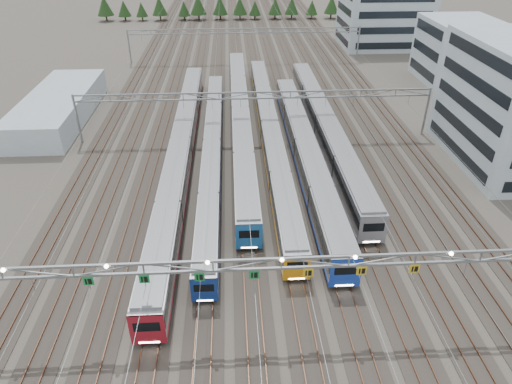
{
  "coord_description": "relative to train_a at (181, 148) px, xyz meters",
  "views": [
    {
      "loc": [
        -3.69,
        -28.49,
        31.92
      ],
      "look_at": [
        -1.11,
        17.39,
        3.5
      ],
      "focal_mm": 32.0,
      "sensor_mm": 36.0,
      "label": 1
    }
  ],
  "objects": [
    {
      "name": "track_bed",
      "position": [
        11.25,
        67.67,
        -0.73
      ],
      "size": [
        54.0,
        260.0,
        5.42
      ],
      "color": "#2D2823",
      "rests_on": "ground"
    },
    {
      "name": "gantry_near",
      "position": [
        11.2,
        -32.44,
        4.87
      ],
      "size": [
        56.36,
        0.61,
        8.08
      ],
      "color": "gray",
      "rests_on": "ground"
    },
    {
      "name": "depot_bldg_north",
      "position": [
        49.32,
        66.43,
        5.36
      ],
      "size": [
        22.0,
        18.0,
        15.16
      ],
      "primitive_type": "cube",
      "color": "#A3B9C3",
      "rests_on": "ground"
    },
    {
      "name": "gantry_mid",
      "position": [
        11.25,
        7.67,
        4.17
      ],
      "size": [
        56.36,
        0.36,
        8.0
      ],
      "color": "gray",
      "rests_on": "ground"
    },
    {
      "name": "west_shed",
      "position": [
        -23.24,
        17.97,
        -0.02
      ],
      "size": [
        10.0,
        30.0,
        4.4
      ],
      "primitive_type": "cube",
      "color": "#A3B9C3",
      "rests_on": "ground"
    },
    {
      "name": "train_e",
      "position": [
        18.0,
        -1.66,
        0.05
      ],
      "size": [
        3.1,
        53.58,
        4.04
      ],
      "color": "black",
      "rests_on": "ground"
    },
    {
      "name": "depot_bldg_mid",
      "position": [
        56.14,
        35.33,
        4.22
      ],
      "size": [
        14.0,
        16.0,
        12.87
      ],
      "primitive_type": "cube",
      "color": "#A3B9C3",
      "rests_on": "ground"
    },
    {
      "name": "ground",
      "position": [
        11.25,
        -32.33,
        -2.22
      ],
      "size": [
        400.0,
        400.0,
        0.0
      ],
      "primitive_type": "plane",
      "color": "#47423A",
      "rests_on": "ground"
    },
    {
      "name": "train_c",
      "position": [
        9.0,
        11.84,
        -0.05
      ],
      "size": [
        2.94,
        67.79,
        3.83
      ],
      "color": "black",
      "rests_on": "ground"
    },
    {
      "name": "train_d",
      "position": [
        13.5,
        6.29,
        -0.16
      ],
      "size": [
        2.77,
        66.95,
        3.61
      ],
      "color": "black",
      "rests_on": "ground"
    },
    {
      "name": "gantry_far",
      "position": [
        11.25,
        52.67,
        4.17
      ],
      "size": [
        56.36,
        0.36,
        8.0
      ],
      "color": "gray",
      "rests_on": "ground"
    },
    {
      "name": "train_a",
      "position": [
        0.0,
        0.0,
        0.0
      ],
      "size": [
        3.02,
        68.65,
        3.93
      ],
      "color": "black",
      "rests_on": "ground"
    },
    {
      "name": "train_f",
      "position": [
        22.5,
        6.81,
        0.1
      ],
      "size": [
        3.17,
        57.31,
        4.14
      ],
      "color": "black",
      "rests_on": "ground"
    },
    {
      "name": "treeline",
      "position": [
        10.35,
        103.67,
        2.02
      ],
      "size": [
        93.8,
        5.6,
        7.02
      ],
      "color": "#332114",
      "rests_on": "ground"
    },
    {
      "name": "train_b",
      "position": [
        4.5,
        0.34,
        -0.31
      ],
      "size": [
        2.56,
        59.91,
        3.32
      ],
      "color": "black",
      "rests_on": "ground"
    }
  ]
}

